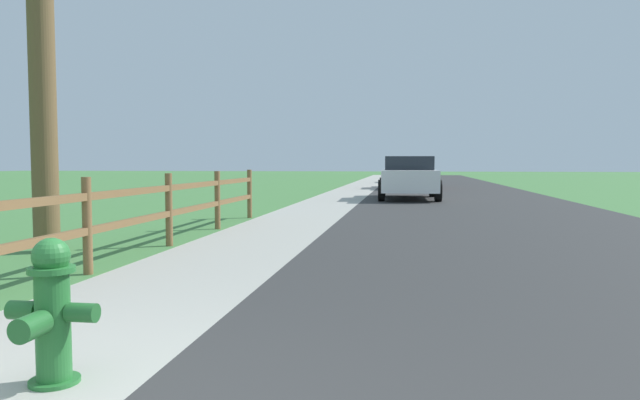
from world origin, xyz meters
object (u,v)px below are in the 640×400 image
at_px(fire_hydrant, 51,311).
at_px(parked_car_blue, 410,171).
at_px(parked_car_red, 411,173).
at_px(parked_suv_white, 409,177).

height_order(fire_hydrant, parked_car_blue, parked_car_blue).
height_order(fire_hydrant, parked_car_red, parked_car_red).
distance_m(fire_hydrant, parked_car_blue, 36.53).
bearing_deg(parked_car_blue, parked_suv_white, -90.40).
height_order(parked_suv_white, parked_car_red, parked_car_red).
xyz_separation_m(fire_hydrant, parked_car_blue, (2.23, 36.46, 0.30)).
height_order(fire_hydrant, parked_suv_white, parked_suv_white).
relative_size(parked_car_red, parked_car_blue, 1.02).
bearing_deg(parked_suv_white, parked_car_blue, 89.60).
relative_size(fire_hydrant, parked_suv_white, 0.19).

